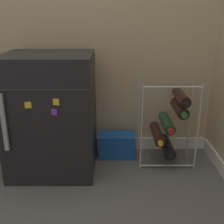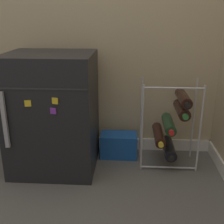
# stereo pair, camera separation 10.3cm
# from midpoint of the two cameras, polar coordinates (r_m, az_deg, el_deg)

# --- Properties ---
(ground_plane) EXTENTS (14.00, 14.00, 0.00)m
(ground_plane) POSITION_cam_midpoint_polar(r_m,az_deg,el_deg) (1.74, -0.50, -16.45)
(ground_plane) COLOR #56544F
(mini_fridge) EXTENTS (0.55, 0.50, 0.79)m
(mini_fridge) POSITION_cam_midpoint_polar(r_m,az_deg,el_deg) (1.89, -10.36, -0.20)
(mini_fridge) COLOR black
(mini_fridge) RESTS_ON ground_plane
(wine_rack) EXTENTS (0.39, 0.32, 0.60)m
(wine_rack) POSITION_cam_midpoint_polar(r_m,az_deg,el_deg) (1.98, 13.53, -2.51)
(wine_rack) COLOR #B2B2B7
(wine_rack) RESTS_ON ground_plane
(soda_box) EXTENTS (0.27, 0.16, 0.18)m
(soda_box) POSITION_cam_midpoint_polar(r_m,az_deg,el_deg) (2.11, 2.78, -6.73)
(soda_box) COLOR #194C9E
(soda_box) RESTS_ON ground_plane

